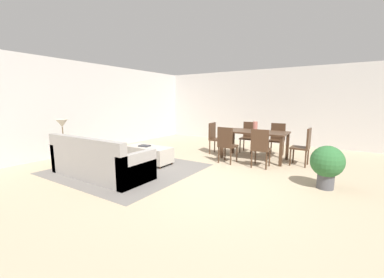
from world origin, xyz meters
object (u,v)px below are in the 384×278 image
dining_chair_far_right (277,137)px  potted_plant (327,164)px  couch (99,163)px  dining_chair_near_right (260,146)px  dining_chair_far_left (249,135)px  dining_table (255,135)px  table_lamp (62,124)px  dining_chair_head_east (304,145)px  side_table (64,147)px  vase_centerpiece (255,126)px  ottoman_table (149,154)px  dining_chair_head_west (215,136)px  dining_chair_near_left (226,143)px  book_on_ottoman (145,146)px

dining_chair_far_right → potted_plant: size_ratio=1.18×
couch → dining_chair_near_right: 3.58m
dining_chair_far_left → dining_table: bearing=-60.7°
table_lamp → dining_chair_far_left: bearing=50.8°
dining_chair_head_east → potted_plant: size_ratio=1.18×
potted_plant → dining_chair_head_east: bearing=111.7°
dining_chair_head_east → table_lamp: bearing=-147.5°
side_table → vase_centerpiece: (3.65, 3.16, 0.42)m
table_lamp → vase_centerpiece: (3.65, 3.16, -0.12)m
dining_chair_near_right → potted_plant: bearing=-26.0°
dining_chair_far_left → ottoman_table: bearing=-121.1°
dining_table → dining_chair_far_right: 0.91m
table_lamp → dining_chair_head_west: table_lamp is taller
vase_centerpiece → potted_plant: bearing=-39.6°
dining_chair_head_west → dining_chair_near_right: bearing=-27.1°
dining_chair_far_right → dining_chair_near_left: bearing=-117.4°
ottoman_table → vase_centerpiece: size_ratio=4.66×
dining_chair_head_east → potted_plant: 1.55m
dining_chair_near_right → dining_chair_head_east: (0.82, 0.76, 0.00)m
table_lamp → vase_centerpiece: bearing=40.8°
vase_centerpiece → book_on_ottoman: size_ratio=0.98×
dining_chair_far_left → dining_chair_head_west: (-0.76, -0.77, 0.00)m
side_table → dining_chair_near_left: size_ratio=0.65×
dining_chair_far_left → book_on_ottoman: size_ratio=3.54×
book_on_ottoman → dining_chair_head_east: bearing=29.3°
table_lamp → dining_chair_head_east: (4.87, 3.11, -0.49)m
dining_chair_near_right → vase_centerpiece: size_ratio=3.62×
dining_chair_near_left → dining_chair_head_east: (1.66, 0.79, 0.00)m
side_table → vase_centerpiece: size_ratio=2.36×
ottoman_table → dining_chair_far_left: dining_chair_far_left is taller
dining_chair_near_left → dining_chair_near_right: same height
dining_chair_head_west → dining_table: bearing=-1.2°
dining_chair_far_right → dining_chair_head_west: same height
dining_chair_near_left → dining_chair_head_west: 1.14m
dining_chair_near_left → book_on_ottoman: size_ratio=3.54×
dining_chair_near_right → vase_centerpiece: (-0.40, 0.81, 0.37)m
ottoman_table → table_lamp: 2.16m
dining_chair_head_west → book_on_ottoman: 2.19m
side_table → dining_chair_far_left: dining_chair_far_left is taller
side_table → dining_chair_far_left: size_ratio=0.65×
potted_plant → table_lamp: bearing=-163.0°
couch → potted_plant: couch is taller
dining_chair_far_left → book_on_ottoman: 3.23m
couch → dining_chair_far_left: bearing=66.0°
dining_table → dining_chair_far_right: dining_chair_far_right is taller
potted_plant → dining_chair_far_left: bearing=134.7°
dining_chair_far_right → book_on_ottoman: size_ratio=3.54×
couch → dining_chair_head_west: (1.02, 3.24, 0.23)m
table_lamp → dining_chair_head_west: bearing=52.3°
table_lamp → dining_chair_far_left: size_ratio=0.57×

